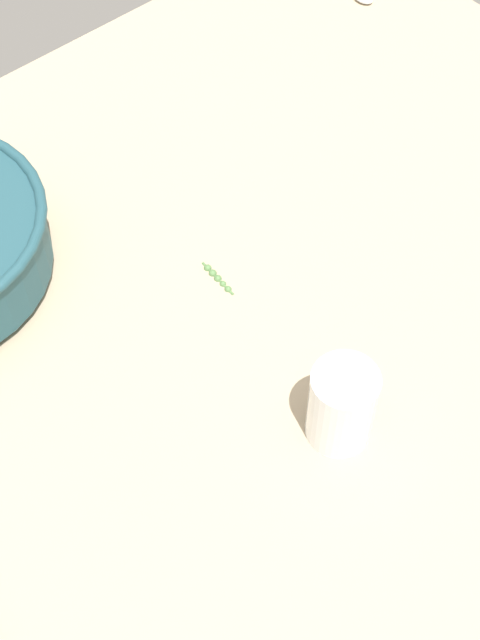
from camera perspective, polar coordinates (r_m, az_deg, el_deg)
The scene contains 3 objects.
ground_plane at distance 99.92cm, azimuth 1.36°, elevation -2.76°, with size 123.69×109.63×3.00cm, color tan.
juice_glass at distance 91.13cm, azimuth 6.10°, elevation -5.21°, with size 6.50×6.50×9.35cm.
herb_sprig_0 at distance 104.57cm, azimuth -1.40°, elevation 2.64°, with size 1.04×5.60×0.92cm.
Camera 1 is at (-37.00, -39.29, 82.59)cm, focal length 53.53 mm.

